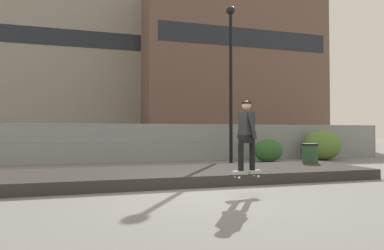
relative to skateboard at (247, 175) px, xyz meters
name	(u,v)px	position (x,y,z in m)	size (l,w,h in m)	color
ground_plane	(213,194)	(-0.70, 0.36, -0.47)	(120.00, 120.00, 0.00)	slate
gravel_berm	(190,175)	(-0.70, 2.52, -0.31)	(11.41, 2.89, 0.31)	#33302D
skateboard	(247,175)	(0.00, 0.00, 0.00)	(0.82, 0.30, 0.07)	black
skater	(246,133)	(0.00, 0.00, 0.98)	(0.73, 0.60, 1.71)	#B2ADA8
chain_fence	(161,143)	(-0.70, 8.00, 0.47)	(25.41, 0.06, 1.85)	gray
street_lamp	(231,66)	(2.43, 6.86, 4.10)	(0.44, 0.44, 7.42)	black
parked_car_near	(43,143)	(-6.66, 11.88, 0.37)	(4.53, 2.21, 1.66)	#B7BABF
library_building	(59,66)	(-11.21, 46.39, 11.67)	(27.21, 12.44, 24.27)	gray
office_block	(232,66)	(14.26, 35.32, 10.75)	(25.68, 10.47, 22.43)	brown
shrub_left	(268,151)	(4.36, 6.83, 0.08)	(1.42, 1.17, 1.10)	#2D5B28
shrub_center	(323,145)	(7.65, 7.08, 0.30)	(1.98, 1.62, 1.53)	#567A33
trash_bin	(310,157)	(4.22, 3.43, 0.05)	(0.59, 0.59, 1.03)	#2D5133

